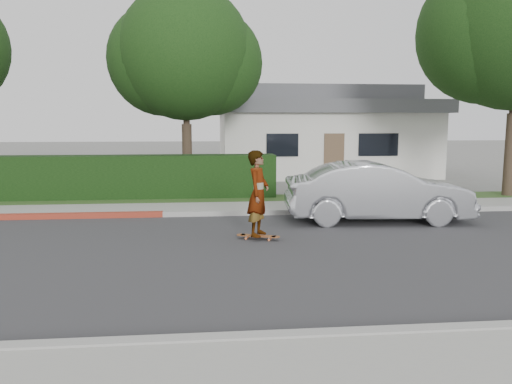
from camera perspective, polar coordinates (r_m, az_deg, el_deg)
ground at (r=10.14m, az=-18.26°, el=-7.17°), size 120.00×120.00×0.00m
road at (r=10.13m, az=-18.26°, el=-7.14°), size 60.00×8.00×0.01m
curb_near at (r=6.39m, az=-26.56°, el=-15.92°), size 60.00×0.20×0.15m
curb_far at (r=14.05m, az=-14.66°, el=-2.55°), size 60.00×0.20×0.15m
sidewalk_far at (r=14.93m, az=-14.12°, el=-1.98°), size 60.00×1.60×0.12m
planting_strip at (r=16.49m, az=-13.31°, el=-1.07°), size 60.00×1.60×0.10m
hedge at (r=17.64m, az=-22.83°, el=1.39°), size 15.00×1.00×1.50m
tree_center at (r=18.89m, az=-8.10°, el=14.96°), size 5.66×4.84×7.44m
house at (r=26.19m, az=7.16°, el=6.84°), size 10.60×8.60×4.30m
skateboard at (r=11.05m, az=0.25°, el=-5.06°), size 0.98×0.51×0.09m
skateboarder at (r=10.88m, az=0.26°, el=-0.16°), size 0.69×0.81×1.88m
car_silver at (r=13.34m, az=13.69°, el=-0.01°), size 4.84×2.00×1.56m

